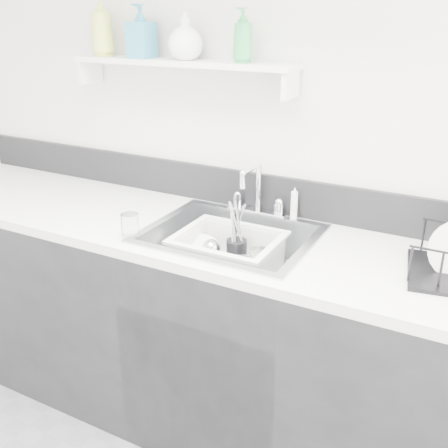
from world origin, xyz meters
The scene contains 18 objects.
room_shell centered at (0.00, 0.39, 1.68)m, with size 3.50×3.00×2.60m.
counter_run centered at (0.00, 1.19, 0.46)m, with size 3.20×0.62×0.92m.
backsplash centered at (0.00, 1.49, 1.00)m, with size 3.20×0.02×0.16m, color black.
sink centered at (0.00, 1.19, 0.83)m, with size 0.64×0.52×0.20m, color silver, non-canonical shape.
faucet centered at (0.00, 1.44, 0.98)m, with size 0.26×0.18×0.23m.
side_sprayer centered at (0.16, 1.44, 0.99)m, with size 0.03×0.03×0.14m, color white.
wall_shelf centered at (-0.35, 1.42, 1.51)m, with size 1.00×0.16×0.12m.
wash_tub centered at (-0.01, 1.20, 0.83)m, with size 0.40×0.32×0.15m, color white, non-canonical shape.
plate_stack centered at (-0.14, 1.19, 0.79)m, with size 0.23×0.22×0.09m.
utensil_cup centered at (0.00, 1.25, 0.83)m, with size 0.08×0.08×0.28m.
ladle centered at (-0.03, 1.17, 0.81)m, with size 0.30×0.11×0.09m, color silver, non-canonical shape.
tumbler_in_tub centered at (0.12, 1.21, 0.82)m, with size 0.07×0.07×0.11m, color white.
tumbler_counter centered at (-0.32, 0.99, 0.97)m, with size 0.07×0.07×0.09m, color white.
bowl_small centered at (0.08, 1.13, 0.78)m, with size 0.10×0.10×0.03m, color white.
soap_bottle_a centered at (-0.73, 1.41, 1.65)m, with size 0.09×0.10×0.25m, color #CCD855.
soap_bottle_b centered at (-0.53, 1.41, 1.64)m, with size 0.10×0.10×0.21m, color teal.
soap_bottle_c centered at (-0.32, 1.41, 1.62)m, with size 0.14×0.14×0.18m, color white.
soap_bottle_d centered at (-0.07, 1.41, 1.63)m, with size 0.08×0.08×0.20m, color green.
Camera 1 is at (0.84, -0.45, 1.72)m, focal length 42.00 mm.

